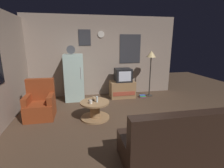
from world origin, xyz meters
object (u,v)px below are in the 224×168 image
tv_stand (122,89)px  couch (176,143)px  mug_ceramic_white (91,102)px  standing_lamp (151,58)px  remote_control (92,100)px  crt_tv (123,75)px  book_stack (142,96)px  coffee_table (95,110)px  fridge (74,77)px  mug_ceramic_tan (94,99)px  armchair (40,104)px  wine_glass (97,99)px

tv_stand → couch: couch is taller
mug_ceramic_white → couch: (1.21, -1.68, -0.17)m
standing_lamp → remote_control: 2.72m
crt_tv → book_stack: bearing=-12.7°
coffee_table → remote_control: 0.26m
fridge → mug_ceramic_tan: size_ratio=19.67×
armchair → couch: size_ratio=0.56×
remote_control → couch: bearing=-42.6°
fridge → standing_lamp: 2.66m
coffee_table → armchair: armchair is taller
standing_lamp → couch: standing_lamp is taller
mug_ceramic_tan → book_stack: bearing=34.9°
tv_stand → coffee_table: (-1.09, -1.50, -0.06)m
crt_tv → standing_lamp: standing_lamp is taller
wine_glass → remote_control: wine_glass is taller
crt_tv → coffee_table: size_ratio=0.75×
fridge → wine_glass: bearing=-70.4°
fridge → tv_stand: 1.67m
fridge → tv_stand: size_ratio=2.11×
crt_tv → fridge: bearing=178.3°
fridge → remote_control: bearing=-73.3°
coffee_table → wine_glass: (0.05, -0.04, 0.30)m
coffee_table → wine_glass: 0.30m
fridge → wine_glass: 1.71m
wine_glass → mug_ceramic_white: 0.18m
remote_control → couch: (1.18, -1.88, -0.14)m
wine_glass → mug_ceramic_white: wine_glass is taller
mug_ceramic_white → remote_control: size_ratio=0.60×
crt_tv → couch: 3.34m
fridge → armchair: fridge is taller
wine_glass → couch: 2.06m
fridge → crt_tv: 1.63m
fridge → couch: size_ratio=1.04×
mug_ceramic_tan → couch: couch is taller
fridge → crt_tv: fridge is taller
tv_stand → remote_control: tv_stand is taller
mug_ceramic_tan → book_stack: (1.79, 1.25, -0.45)m
mug_ceramic_white → standing_lamp: bearing=35.9°
crt_tv → armchair: 2.75m
fridge → coffee_table: fridge is taller
couch → standing_lamp: bearing=73.4°
book_stack → mug_ceramic_white: bearing=-142.1°
mug_ceramic_tan → fridge: bearing=109.3°
book_stack → mug_ceramic_tan: bearing=-145.1°
remote_control → crt_tv: bearing=65.5°
mug_ceramic_white → couch: size_ratio=0.05×
tv_stand → armchair: 2.69m
crt_tv → mug_ceramic_white: bearing=-127.0°
wine_glass → couch: (1.06, -1.76, -0.20)m
standing_lamp → remote_control: (-2.15, -1.39, -0.91)m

